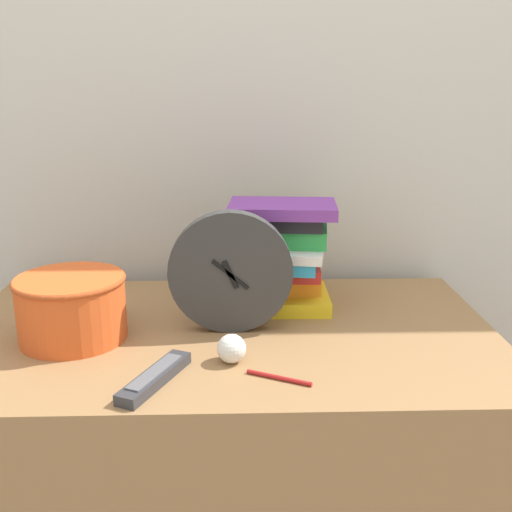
% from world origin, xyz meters
% --- Properties ---
extents(wall_back, '(6.00, 0.04, 2.40)m').
position_xyz_m(wall_back, '(0.00, 0.73, 1.20)').
color(wall_back, beige).
rests_on(wall_back, ground_plane).
extents(desk, '(1.13, 0.66, 0.72)m').
position_xyz_m(desk, '(0.00, 0.33, 0.36)').
color(desk, olive).
rests_on(desk, ground_plane).
extents(desk_clock, '(0.26, 0.04, 0.26)m').
position_xyz_m(desk_clock, '(0.01, 0.33, 0.85)').
color(desk_clock, '#333333').
rests_on(desk_clock, desk).
extents(book_stack, '(0.26, 0.21, 0.25)m').
position_xyz_m(book_stack, '(0.12, 0.47, 0.84)').
color(book_stack, yellow).
rests_on(book_stack, desk).
extents(basket, '(0.22, 0.22, 0.13)m').
position_xyz_m(basket, '(-0.31, 0.30, 0.79)').
color(basket, '#E05623').
rests_on(basket, desk).
extents(tv_remote, '(0.11, 0.19, 0.02)m').
position_xyz_m(tv_remote, '(-0.12, 0.10, 0.73)').
color(tv_remote, '#333338').
rests_on(tv_remote, desk).
extents(crumpled_paper_ball, '(0.05, 0.05, 0.05)m').
position_xyz_m(crumpled_paper_ball, '(0.01, 0.18, 0.75)').
color(crumpled_paper_ball, white).
rests_on(crumpled_paper_ball, desk).
extents(pen, '(0.11, 0.06, 0.01)m').
position_xyz_m(pen, '(0.10, 0.11, 0.72)').
color(pen, '#B21E1E').
rests_on(pen, desk).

